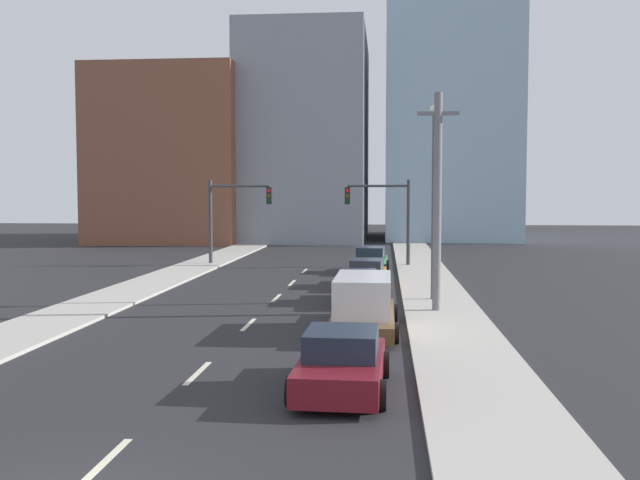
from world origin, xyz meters
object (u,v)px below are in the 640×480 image
at_px(traffic_signal_right, 389,210).
at_px(sedan_orange, 366,274).
at_px(sedan_green, 370,261).
at_px(street_lamp, 434,188).
at_px(sedan_maroon, 342,363).
at_px(sedan_silver, 359,288).
at_px(traffic_signal_left, 229,210).
at_px(box_truck_brown, 363,305).
at_px(utility_pole_right_mid, 437,201).

height_order(traffic_signal_right, sedan_orange, traffic_signal_right).
bearing_deg(sedan_green, street_lamp, -72.31).
height_order(sedan_maroon, sedan_silver, sedan_maroon).
height_order(street_lamp, sedan_orange, street_lamp).
distance_m(traffic_signal_left, sedan_orange, 14.16).
bearing_deg(sedan_maroon, box_truck_brown, 89.34).
height_order(utility_pole_right_mid, sedan_green, utility_pole_right_mid).
height_order(traffic_signal_left, sedan_silver, traffic_signal_left).
relative_size(sedan_maroon, box_truck_brown, 0.72).
xyz_separation_m(traffic_signal_left, traffic_signal_right, (10.38, 0.00, 0.00)).
distance_m(sedan_silver, sedan_green, 11.88).
bearing_deg(utility_pole_right_mid, sedan_silver, 142.44).
bearing_deg(sedan_maroon, utility_pole_right_mid, 76.77).
bearing_deg(traffic_signal_left, traffic_signal_right, 0.00).
height_order(sedan_maroon, sedan_green, sedan_green).
bearing_deg(traffic_signal_left, sedan_orange, -48.18).
height_order(sedan_maroon, sedan_orange, sedan_maroon).
relative_size(sedan_maroon, sedan_orange, 0.94).
bearing_deg(traffic_signal_left, street_lamp, -50.86).
relative_size(utility_pole_right_mid, box_truck_brown, 1.38).
xyz_separation_m(traffic_signal_left, sedan_orange, (9.23, -10.32, -2.99)).
relative_size(utility_pole_right_mid, street_lamp, 1.01).
distance_m(sedan_maroon, sedan_green, 25.63).
height_order(box_truck_brown, sedan_silver, box_truck_brown).
bearing_deg(sedan_maroon, sedan_green, 91.24).
distance_m(street_lamp, sedan_maroon, 15.26).
height_order(traffic_signal_right, box_truck_brown, traffic_signal_right).
bearing_deg(utility_pole_right_mid, box_truck_brown, -123.57).
relative_size(traffic_signal_left, street_lamp, 0.66).
bearing_deg(street_lamp, utility_pole_right_mid, -91.38).
xyz_separation_m(utility_pole_right_mid, street_lamp, (0.07, 2.99, 0.49)).
bearing_deg(box_truck_brown, traffic_signal_right, 87.88).
xyz_separation_m(street_lamp, sedan_maroon, (-3.08, -14.34, -4.20)).
bearing_deg(sedan_maroon, street_lamp, 79.49).
bearing_deg(sedan_green, utility_pole_right_mid, -75.53).
bearing_deg(sedan_orange, sedan_maroon, -87.23).
bearing_deg(sedan_silver, traffic_signal_left, 117.33).
relative_size(sedan_orange, sedan_green, 1.09).
height_order(sedan_silver, sedan_orange, sedan_silver).
xyz_separation_m(street_lamp, box_truck_brown, (-2.79, -7.09, -3.96)).
bearing_deg(traffic_signal_right, utility_pole_right_mid, -84.43).
relative_size(sedan_maroon, sedan_silver, 0.96).
height_order(utility_pole_right_mid, sedan_orange, utility_pole_right_mid).
distance_m(street_lamp, sedan_orange, 6.99).
xyz_separation_m(box_truck_brown, sedan_silver, (-0.39, 6.49, -0.28)).
xyz_separation_m(traffic_signal_right, utility_pole_right_mid, (1.75, -17.99, 0.76)).
distance_m(sedan_silver, sedan_orange, 5.28).
relative_size(sedan_silver, sedan_orange, 0.98).
bearing_deg(utility_pole_right_mid, traffic_signal_left, 124.01).
bearing_deg(sedan_green, sedan_orange, -87.38).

